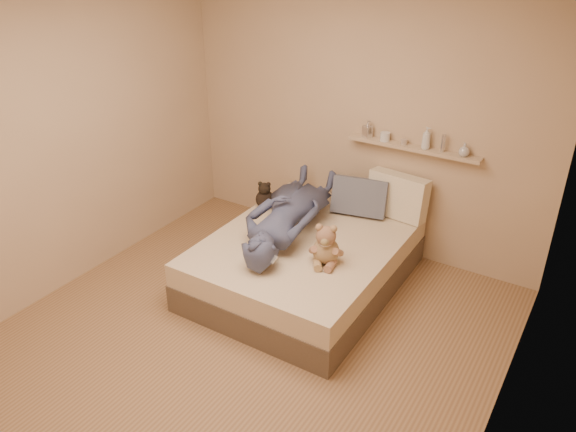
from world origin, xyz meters
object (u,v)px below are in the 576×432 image
Objects in this scene: game_console at (268,256)px; person at (288,211)px; pillow_grey at (360,197)px; teddy_bear at (326,247)px; wall_shelf at (413,148)px; pillow_cream at (398,196)px; bed at (305,262)px; dark_plush at (265,197)px.

person reaches higher than game_console.
pillow_grey is 0.32× the size of person.
pillow_grey reaches higher than teddy_bear.
wall_shelf is (0.38, 0.22, 0.48)m from pillow_grey.
person is at bearing -131.81° from pillow_cream.
pillow_cream reaches higher than pillow_grey.
teddy_bear reaches higher than game_console.
game_console is 0.46× the size of teddy_bear.
pillow_cream reaches higher than game_console.
game_console is 1.66m from wall_shelf.
person reaches higher than teddy_bear.
pillow_cream is (0.16, 1.07, 0.05)m from teddy_bear.
teddy_bear is at bearing -101.04° from wall_shelf.
dark_plush reaches higher than bed.
wall_shelf reaches higher than pillow_cream.
pillow_cream reaches higher than teddy_bear.
pillow_cream is at bearing 24.27° from pillow_grey.
pillow_grey reaches higher than game_console.
wall_shelf reaches higher than dark_plush.
pillow_cream reaches higher than person.
pillow_grey reaches higher than bed.
person is (-0.53, 0.30, 0.04)m from teddy_bear.
pillow_cream is 0.34m from pillow_grey.
person is (-0.38, -0.63, 0.02)m from pillow_grey.
dark_plush is (-0.64, 0.90, -0.02)m from game_console.
pillow_cream is (1.12, 0.51, 0.08)m from dark_plush.
pillow_grey is 0.42× the size of wall_shelf.
wall_shelf is at bearing 50.52° from pillow_cream.
person is (-0.21, 0.06, 0.42)m from bed.
dark_plush is at bearing 149.57° from teddy_bear.
person reaches higher than dark_plush.
pillow_grey reaches higher than dark_plush.
person is at bearing 150.51° from teddy_bear.
teddy_bear is 1.31× the size of dark_plush.
pillow_grey is at bearing -132.08° from person.
bed is at bearing -26.84° from dark_plush.
wall_shelf reaches higher than pillow_grey.
bed is 1.58× the size of wall_shelf.
pillow_grey is at bearing -155.73° from pillow_cream.
pillow_cream is (0.48, 1.41, 0.06)m from game_console.
pillow_grey is at bearing 75.82° from bed.
person reaches higher than bed.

